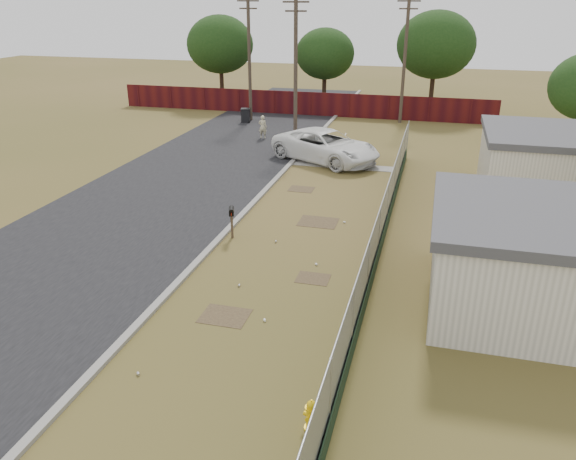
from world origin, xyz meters
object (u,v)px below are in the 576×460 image
(pedestrian, at_px, (263,127))
(trash_bin, at_px, (246,115))
(mailbox, at_px, (231,214))
(pickup_truck, at_px, (326,146))
(fire_hydrant, at_px, (311,416))

(pedestrian, relative_size, trash_bin, 1.47)
(mailbox, distance_m, pedestrian, 16.54)
(pickup_truck, distance_m, pedestrian, 6.76)
(mailbox, height_order, pedestrian, pedestrian)
(fire_hydrant, relative_size, pedestrian, 0.52)
(mailbox, relative_size, pickup_truck, 0.20)
(pickup_truck, xyz_separation_m, pedestrian, (-5.12, 4.40, -0.13))
(trash_bin, bearing_deg, pedestrian, -58.68)
(mailbox, height_order, trash_bin, mailbox)
(mailbox, xyz_separation_m, trash_bin, (-6.52, 20.61, -0.47))
(mailbox, bearing_deg, trash_bin, 107.55)
(fire_hydrant, xyz_separation_m, mailbox, (-5.30, 9.45, 0.63))
(pickup_truck, bearing_deg, pedestrian, 77.34)
(fire_hydrant, height_order, trash_bin, trash_bin)
(fire_hydrant, bearing_deg, pedestrian, 109.55)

